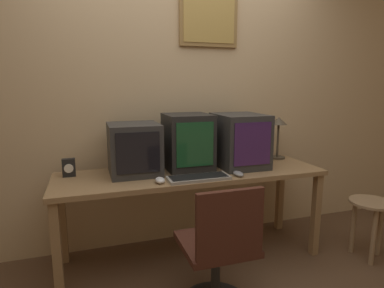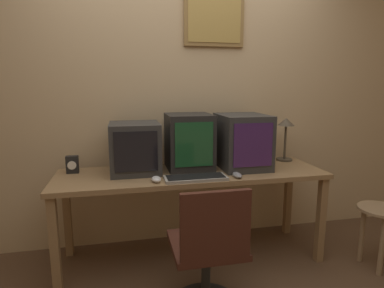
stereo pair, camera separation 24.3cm
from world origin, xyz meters
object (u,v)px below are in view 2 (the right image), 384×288
at_px(keyboard_main, 196,178).
at_px(desk_clock, 72,165).
at_px(desk_lamp, 286,130).
at_px(office_chair, 208,259).
at_px(mouse_far_corner, 156,179).
at_px(side_stool, 380,223).
at_px(monitor_center, 189,142).
at_px(monitor_left, 135,148).
at_px(monitor_right, 242,141).
at_px(mouse_near_keyboard, 237,175).

xyz_separation_m(keyboard_main, desk_clock, (-0.88, 0.37, 0.05)).
height_order(desk_lamp, office_chair, desk_lamp).
distance_m(mouse_far_corner, side_stool, 1.71).
xyz_separation_m(desk_clock, desk_lamp, (1.78, 0.04, 0.21)).
bearing_deg(mouse_far_corner, monitor_center, 46.79).
relative_size(keyboard_main, desk_clock, 3.35).
relative_size(monitor_left, keyboard_main, 0.89).
bearing_deg(monitor_right, office_chair, -123.56).
xyz_separation_m(keyboard_main, side_stool, (1.37, -0.22, -0.37)).
bearing_deg(desk_lamp, mouse_far_corner, -161.05).
height_order(monitor_left, side_stool, monitor_left).
bearing_deg(desk_clock, side_stool, -14.74).
height_order(monitor_left, desk_lamp, monitor_left).
distance_m(monitor_left, mouse_near_keyboard, 0.80).
bearing_deg(monitor_left, desk_clock, 172.02).
bearing_deg(keyboard_main, mouse_near_keyboard, -1.85).
xyz_separation_m(monitor_left, office_chair, (0.38, -0.75, -0.55)).
xyz_separation_m(mouse_near_keyboard, mouse_far_corner, (-0.59, 0.01, 0.00)).
bearing_deg(desk_clock, office_chair, -43.68).
bearing_deg(desk_clock, mouse_far_corner, -31.55).
relative_size(monitor_center, side_stool, 0.91).
xyz_separation_m(keyboard_main, mouse_near_keyboard, (0.31, -0.01, 0.01)).
relative_size(monitor_center, mouse_near_keyboard, 3.76).
height_order(monitor_center, office_chair, monitor_center).
height_order(desk_lamp, side_stool, desk_lamp).
distance_m(mouse_far_corner, desk_clock, 0.70).
bearing_deg(mouse_near_keyboard, monitor_left, 156.26).
bearing_deg(desk_lamp, side_stool, -53.32).
height_order(monitor_left, office_chair, monitor_left).
height_order(monitor_left, mouse_far_corner, monitor_left).
relative_size(keyboard_main, side_stool, 0.93).
height_order(monitor_left, monitor_right, monitor_right).
height_order(keyboard_main, mouse_near_keyboard, mouse_near_keyboard).
xyz_separation_m(keyboard_main, office_chair, (-0.02, -0.44, -0.37)).
xyz_separation_m(mouse_near_keyboard, desk_clock, (-1.18, 0.38, 0.05)).
bearing_deg(office_chair, mouse_far_corner, 119.72).
bearing_deg(office_chair, monitor_right, 56.44).
bearing_deg(side_stool, keyboard_main, 170.79).
xyz_separation_m(monitor_left, desk_clock, (-0.47, 0.07, -0.12)).
relative_size(monitor_left, desk_lamp, 1.05).
distance_m(keyboard_main, side_stool, 1.44).
xyz_separation_m(monitor_center, mouse_near_keyboard, (0.29, -0.33, -0.20)).
bearing_deg(office_chair, side_stool, 9.00).
height_order(desk_clock, office_chair, desk_clock).
distance_m(monitor_left, desk_clock, 0.49).
bearing_deg(mouse_near_keyboard, desk_clock, 162.22).
bearing_deg(monitor_left, keyboard_main, -36.79).
bearing_deg(monitor_right, monitor_center, 172.27).
xyz_separation_m(monitor_left, monitor_right, (0.85, -0.04, 0.03)).
xyz_separation_m(monitor_center, keyboard_main, (-0.02, -0.32, -0.21)).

